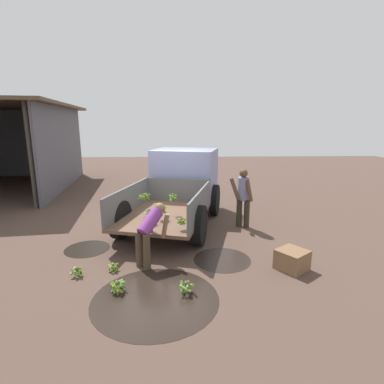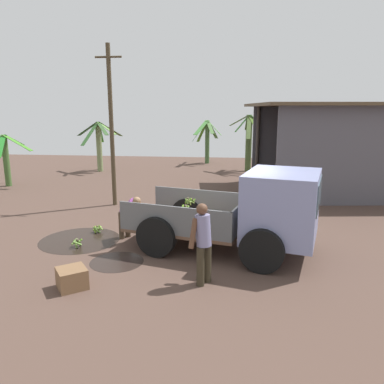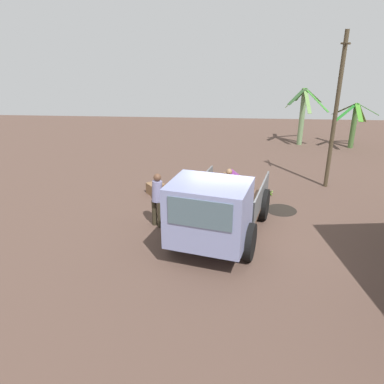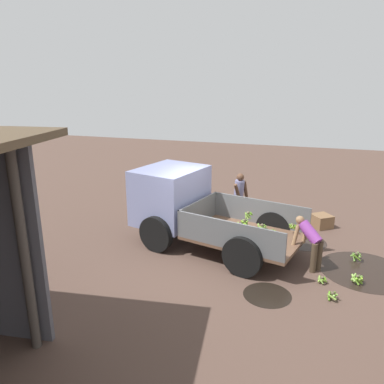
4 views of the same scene
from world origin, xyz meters
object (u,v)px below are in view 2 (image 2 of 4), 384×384
Objects in this scene: cargo_truck at (262,211)px; person_foreground_visitor at (203,240)px; banana_bunch_on_ground_0 at (77,242)px; person_worker_loading at (129,213)px; banana_bunch_on_ground_3 at (126,220)px; banana_bunch_on_ground_2 at (98,229)px; banana_bunch_on_ground_1 at (126,228)px; wooden_crate_0 at (72,278)px; utility_pole at (111,125)px.

cargo_truck reaches higher than person_foreground_visitor.
person_foreground_visitor reaches higher than banana_bunch_on_ground_0.
cargo_truck is 3.53m from person_worker_loading.
banana_bunch_on_ground_3 is (-0.52, 1.35, -0.62)m from person_worker_loading.
person_worker_loading is 1.33m from banana_bunch_on_ground_2.
banana_bunch_on_ground_2 is at bearing -162.16° from banana_bunch_on_ground_1.
banana_bunch_on_ground_2 is at bearing -7.61° from person_foreground_visitor.
banana_bunch_on_ground_0 is 1.67m from banana_bunch_on_ground_1.
banana_bunch_on_ground_0 is 1.23× the size of banana_bunch_on_ground_3.
person_foreground_visitor is 5.75× the size of banana_bunch_on_ground_2.
person_foreground_visitor is at bearing 11.15° from wooden_crate_0.
utility_pole reaches higher than wooden_crate_0.
person_foreground_visitor reaches higher than banana_bunch_on_ground_2.
cargo_truck is 4.14m from banana_bunch_on_ground_1.
person_worker_loading is at bearing -176.51° from cargo_truck.
banana_bunch_on_ground_0 is at bearing -112.07° from person_worker_loading.
banana_bunch_on_ground_3 is at bearing 57.76° from banana_bunch_on_ground_2.
wooden_crate_0 is at bearing -61.08° from person_worker_loading.
banana_bunch_on_ground_0 reaches higher than banana_bunch_on_ground_2.
utility_pole reaches higher than banana_bunch_on_ground_3.
person_foreground_visitor is at bearing -50.78° from banana_bunch_on_ground_1.
banana_bunch_on_ground_1 is (1.27, -2.91, -2.80)m from utility_pole.
person_foreground_visitor is 4.05m from banana_bunch_on_ground_1.
wooden_crate_0 is (0.82, -2.13, 0.07)m from banana_bunch_on_ground_0.
cargo_truck is 3.94× the size of person_worker_loading.
wooden_crate_0 is at bearing -77.72° from banana_bunch_on_ground_2.
cargo_truck is 21.28× the size of banana_bunch_on_ground_3.
banana_bunch_on_ground_1 is 0.68m from banana_bunch_on_ground_3.
utility_pole reaches higher than person_foreground_visitor.
banana_bunch_on_ground_2 is 0.54× the size of wooden_crate_0.
cargo_truck is at bearing 0.77° from banana_bunch_on_ground_0.
banana_bunch_on_ground_3 is (0.65, 2.08, -0.02)m from banana_bunch_on_ground_0.
banana_bunch_on_ground_0 reaches higher than banana_bunch_on_ground_1.
utility_pole reaches higher than banana_bunch_on_ground_0.
person_worker_loading is 4.28× the size of banana_bunch_on_ground_2.
banana_bunch_on_ground_0 is at bearing 110.95° from wooden_crate_0.
wooden_crate_0 reaches higher than banana_bunch_on_ground_1.
cargo_truck is 2.12m from person_foreground_visitor.
banana_bunch_on_ground_3 is (-3.97, 2.02, -0.99)m from cargo_truck.
banana_bunch_on_ground_2 reaches higher than banana_bunch_on_ground_3.
banana_bunch_on_ground_2 is 1.26× the size of banana_bunch_on_ground_3.
banana_bunch_on_ground_0 is 2.18m from banana_bunch_on_ground_3.
banana_bunch_on_ground_1 is at bearing 174.43° from cargo_truck.
person_foreground_visitor is at bearing -11.31° from person_worker_loading.
person_foreground_visitor reaches higher than wooden_crate_0.
utility_pole is 4.50m from person_worker_loading.
person_worker_loading is 4.38× the size of banana_bunch_on_ground_0.
utility_pole is at bearing 95.58° from banana_bunch_on_ground_0.
wooden_crate_0 is at bearing -87.79° from banana_bunch_on_ground_3.
banana_bunch_on_ground_0 is at bearing -94.43° from banana_bunch_on_ground_2.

